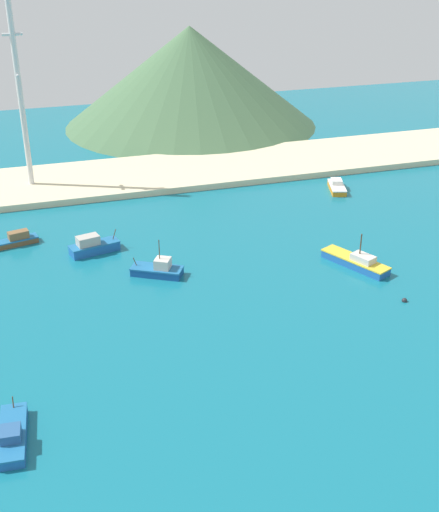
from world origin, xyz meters
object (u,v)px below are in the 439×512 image
object	(u,v)px
fishing_boat_11	(356,261)
buoy_0	(404,301)
fishing_boat_10	(12,435)
radio_tower	(20,97)
fishing_boat_1	(158,269)
fishing_boat_8	(337,187)
fishing_boat_3	(93,246)
fishing_boat_6	(15,240)

from	to	relation	value
fishing_boat_11	buoy_0	xyz separation A→B (m)	(1.27, -11.19, -0.69)
fishing_boat_10	fishing_boat_11	world-z (taller)	fishing_boat_11
radio_tower	fishing_boat_11	bearing A→B (deg)	-47.59
fishing_boat_1	fishing_boat_8	xyz separation A→B (m)	(40.11, 23.73, -0.17)
fishing_boat_10	radio_tower	size ratio (longest dim) A/B	0.25
fishing_boat_3	buoy_0	size ratio (longest dim) A/B	10.89
fishing_boat_3	fishing_boat_8	bearing A→B (deg)	15.68
fishing_boat_8	radio_tower	xyz separation A→B (m)	(-55.30, 17.87, 16.95)
fishing_boat_6	fishing_boat_11	xyz separation A→B (m)	(47.64, -22.78, 0.02)
buoy_0	radio_tower	xyz separation A→B (m)	(-44.84, 58.88, 17.55)
fishing_boat_6	radio_tower	bearing A→B (deg)	80.72
fishing_boat_6	buoy_0	size ratio (longest dim) A/B	10.80
fishing_boat_3	fishing_boat_11	bearing A→B (deg)	-24.30
fishing_boat_6	fishing_boat_10	bearing A→B (deg)	-92.21
fishing_boat_1	fishing_boat_6	bearing A→B (deg)	139.11
radio_tower	fishing_boat_1	bearing A→B (deg)	-69.93
fishing_boat_1	fishing_boat_3	xyz separation A→B (m)	(-7.87, 10.26, 0.21)
fishing_boat_8	fishing_boat_10	bearing A→B (deg)	-138.92
fishing_boat_3	fishing_boat_8	distance (m)	49.84
fishing_boat_3	buoy_0	xyz separation A→B (m)	(37.52, -27.55, -0.97)
buoy_0	fishing_boat_10	bearing A→B (deg)	-166.37
buoy_0	fishing_boat_3	bearing A→B (deg)	143.71
fishing_boat_3	fishing_boat_6	size ratio (longest dim) A/B	1.01
fishing_boat_11	fishing_boat_3	bearing A→B (deg)	155.70
fishing_boat_1	fishing_boat_6	xyz separation A→B (m)	(-19.26, 16.68, -0.09)
fishing_boat_1	fishing_boat_11	distance (m)	29.02
fishing_boat_1	fishing_boat_3	world-z (taller)	fishing_boat_1
fishing_boat_3	fishing_boat_8	xyz separation A→B (m)	(47.98, 13.47, -0.37)
fishing_boat_10	buoy_0	xyz separation A→B (m)	(50.69, 12.29, -0.60)
fishing_boat_6	fishing_boat_8	distance (m)	59.79
fishing_boat_3	radio_tower	size ratio (longest dim) A/B	0.23
fishing_boat_1	fishing_boat_8	bearing A→B (deg)	30.61
radio_tower	fishing_boat_3	bearing A→B (deg)	-76.85
fishing_boat_1	fishing_boat_8	distance (m)	46.60
buoy_0	radio_tower	distance (m)	76.07
fishing_boat_3	radio_tower	distance (m)	36.19
fishing_boat_1	fishing_boat_6	world-z (taller)	fishing_boat_1
fishing_boat_3	buoy_0	bearing A→B (deg)	-36.29
fishing_boat_10	fishing_boat_11	xyz separation A→B (m)	(49.42, 23.48, 0.09)
fishing_boat_3	radio_tower	world-z (taller)	radio_tower
fishing_boat_10	radio_tower	world-z (taller)	radio_tower
fishing_boat_11	fishing_boat_8	bearing A→B (deg)	68.53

